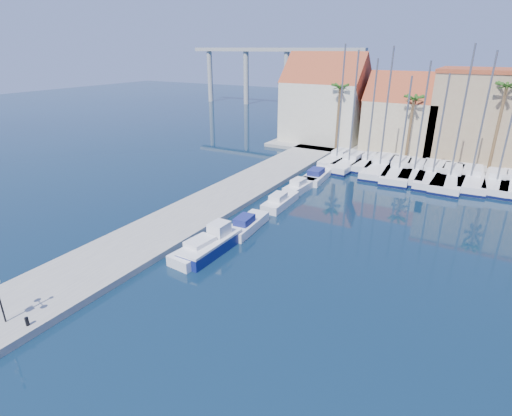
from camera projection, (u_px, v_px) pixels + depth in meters
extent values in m
plane|color=black|center=(185.00, 319.00, 22.90)|extent=(260.00, 260.00, 0.00)
cube|color=gray|center=(202.00, 209.00, 37.83)|extent=(6.00, 77.00, 0.50)
cube|color=gray|center=(458.00, 155.00, 56.64)|extent=(54.00, 16.00, 0.50)
cylinder|color=black|center=(27.00, 321.00, 21.55)|extent=(0.20, 0.20, 0.50)
cube|color=navy|center=(211.00, 247.00, 30.19)|extent=(2.04, 5.85, 0.87)
cube|color=white|center=(210.00, 241.00, 29.99)|extent=(2.04, 5.85, 0.19)
cube|color=white|center=(219.00, 229.00, 30.72)|extent=(1.29, 1.57, 1.07)
cube|color=white|center=(206.00, 248.00, 30.18)|extent=(2.59, 6.41, 0.80)
cube|color=white|center=(200.00, 243.00, 29.45)|extent=(1.60, 2.31, 0.60)
cube|color=white|center=(247.00, 225.00, 34.09)|extent=(2.09, 5.46, 0.80)
cube|color=navy|center=(244.00, 220.00, 33.39)|extent=(1.33, 1.95, 0.60)
cube|color=white|center=(280.00, 202.00, 39.21)|extent=(1.82, 5.34, 0.80)
cube|color=white|center=(278.00, 197.00, 38.52)|extent=(1.23, 1.88, 0.60)
cube|color=white|center=(300.00, 186.00, 43.55)|extent=(1.96, 5.27, 0.80)
cube|color=white|center=(298.00, 182.00, 42.89)|extent=(1.27, 1.88, 0.60)
cube|color=white|center=(317.00, 176.00, 47.22)|extent=(2.51, 6.68, 0.80)
cube|color=navy|center=(316.00, 171.00, 46.41)|extent=(1.61, 2.39, 0.60)
cube|color=white|center=(338.00, 159.00, 53.94)|extent=(2.48, 8.97, 1.00)
cube|color=#0B123B|center=(338.00, 161.00, 54.06)|extent=(2.55, 9.03, 0.28)
cube|color=white|center=(341.00, 152.00, 54.35)|extent=(1.67, 2.71, 0.60)
cylinder|color=slate|center=(341.00, 103.00, 50.79)|extent=(0.20, 0.20, 13.95)
cube|color=white|center=(350.00, 163.00, 52.07)|extent=(3.43, 10.18, 1.00)
cube|color=#0B123B|center=(350.00, 165.00, 52.19)|extent=(3.49, 10.24, 0.28)
cube|color=white|center=(354.00, 155.00, 52.53)|extent=(2.06, 3.14, 0.60)
cylinder|color=slate|center=(354.00, 108.00, 49.02)|extent=(0.20, 0.20, 13.27)
cube|color=white|center=(368.00, 163.00, 52.06)|extent=(2.40, 8.28, 1.00)
cube|color=#0B123B|center=(368.00, 165.00, 52.18)|extent=(2.46, 8.34, 0.28)
cube|color=white|center=(370.00, 156.00, 52.40)|extent=(1.57, 2.51, 0.60)
cylinder|color=slate|center=(372.00, 111.00, 49.24)|extent=(0.20, 0.20, 12.33)
cube|color=white|center=(380.00, 166.00, 50.52)|extent=(3.71, 11.70, 1.00)
cube|color=#0B123B|center=(380.00, 169.00, 50.64)|extent=(3.77, 11.76, 0.28)
cube|color=white|center=(383.00, 158.00, 51.18)|extent=(2.31, 3.58, 0.60)
cylinder|color=slate|center=(387.00, 108.00, 47.30)|extent=(0.20, 0.20, 13.70)
cube|color=white|center=(400.00, 170.00, 48.89)|extent=(3.89, 11.90, 1.00)
cube|color=#0B123B|center=(399.00, 173.00, 49.01)|extent=(3.95, 11.97, 0.28)
cube|color=white|center=(402.00, 162.00, 49.57)|extent=(2.38, 3.66, 0.60)
cylinder|color=slate|center=(406.00, 124.00, 46.24)|extent=(0.20, 0.20, 10.59)
cube|color=white|center=(414.00, 172.00, 48.31)|extent=(3.21, 10.29, 1.00)
cube|color=#0B123B|center=(414.00, 174.00, 48.43)|extent=(3.27, 10.35, 0.28)
cube|color=white|center=(416.00, 163.00, 48.85)|extent=(2.02, 3.15, 0.60)
cylinder|color=slate|center=(422.00, 117.00, 45.43)|extent=(0.20, 0.20, 12.19)
cube|color=white|center=(433.00, 175.00, 47.26)|extent=(3.48, 11.97, 1.00)
cube|color=#0B123B|center=(432.00, 177.00, 47.38)|extent=(3.55, 12.03, 0.28)
cube|color=white|center=(435.00, 166.00, 47.94)|extent=(2.28, 3.63, 0.60)
cylinder|color=slate|center=(441.00, 125.00, 44.54)|extent=(0.20, 0.20, 10.95)
cube|color=white|center=(450.00, 178.00, 46.08)|extent=(3.36, 11.81, 1.00)
cube|color=#0B123B|center=(450.00, 181.00, 46.20)|extent=(3.42, 11.87, 0.28)
cube|color=white|center=(453.00, 169.00, 46.71)|extent=(2.23, 3.58, 0.60)
cylinder|color=slate|center=(462.00, 113.00, 42.83)|extent=(0.20, 0.20, 13.92)
cube|color=white|center=(470.00, 179.00, 45.84)|extent=(3.56, 10.91, 1.00)
cube|color=#0B123B|center=(470.00, 181.00, 45.96)|extent=(3.62, 10.97, 0.28)
cube|color=white|center=(472.00, 170.00, 46.43)|extent=(2.18, 3.35, 0.60)
cylinder|color=slate|center=(484.00, 116.00, 42.72)|extent=(0.20, 0.20, 13.26)
cube|color=white|center=(496.00, 183.00, 44.51)|extent=(2.88, 9.47, 1.00)
cube|color=#0B123B|center=(496.00, 185.00, 44.63)|extent=(2.94, 9.53, 0.28)
cube|color=white|center=(499.00, 174.00, 44.94)|extent=(1.84, 2.89, 0.60)
cylinder|color=slate|center=(508.00, 133.00, 42.02)|extent=(0.20, 0.20, 10.36)
cube|color=beige|center=(324.00, 112.00, 63.38)|extent=(12.00, 9.00, 9.00)
cube|color=brown|center=(326.00, 82.00, 61.70)|extent=(12.30, 9.00, 9.00)
cube|color=tan|center=(402.00, 125.00, 58.16)|extent=(10.00, 8.00, 7.00)
cube|color=brown|center=(405.00, 100.00, 56.85)|extent=(10.30, 8.00, 8.00)
cube|color=tan|center=(491.00, 116.00, 53.09)|extent=(14.00, 10.00, 11.00)
cube|color=brown|center=(500.00, 71.00, 50.94)|extent=(14.20, 10.20, 0.50)
cylinder|color=brown|center=(338.00, 118.00, 57.51)|extent=(0.36, 0.36, 9.00)
sphere|color=#275317|center=(340.00, 87.00, 55.88)|extent=(2.60, 2.60, 2.60)
cylinder|color=brown|center=(410.00, 128.00, 53.03)|extent=(0.36, 0.36, 8.00)
sphere|color=#275317|center=(414.00, 99.00, 51.59)|extent=(2.60, 2.60, 2.60)
cylinder|color=brown|center=(498.00, 128.00, 48.00)|extent=(0.36, 0.36, 10.00)
sphere|color=#275317|center=(507.00, 86.00, 46.19)|extent=(2.60, 2.60, 2.60)
cube|color=#9E9E99|center=(273.00, 50.00, 101.13)|extent=(48.00, 2.20, 0.90)
cylinder|color=#9E9E99|center=(210.00, 76.00, 113.06)|extent=(1.40, 1.40, 14.00)
cylinder|color=#9E9E99|center=(246.00, 77.00, 107.47)|extent=(1.40, 1.40, 14.00)
cylinder|color=#9E9E99|center=(286.00, 79.00, 101.88)|extent=(1.40, 1.40, 14.00)
cylinder|color=#9E9E99|center=(331.00, 81.00, 96.29)|extent=(1.40, 1.40, 14.00)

